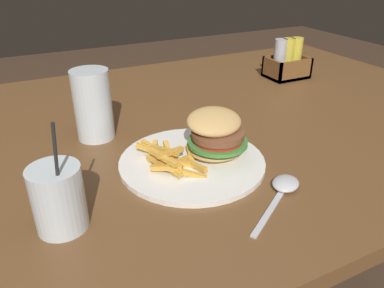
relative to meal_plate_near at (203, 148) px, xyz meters
The scene contains 6 objects.
dining_table 0.22m from the meal_plate_near, 73.53° to the left, with size 1.63×1.03×0.73m.
meal_plate_near is the anchor object (origin of this frame).
beer_glass 0.26m from the meal_plate_near, 128.69° to the left, with size 0.08×0.08×0.15m.
juice_glass 0.29m from the meal_plate_near, 164.49° to the right, with size 0.08×0.08×0.18m.
spoon 0.17m from the meal_plate_near, 61.75° to the right, with size 0.17×0.12×0.02m.
condiment_caddy 0.62m from the meal_plate_near, 35.80° to the left, with size 0.13×0.10×0.12m.
Camera 1 is at (-0.36, -0.75, 1.11)m, focal length 35.00 mm.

